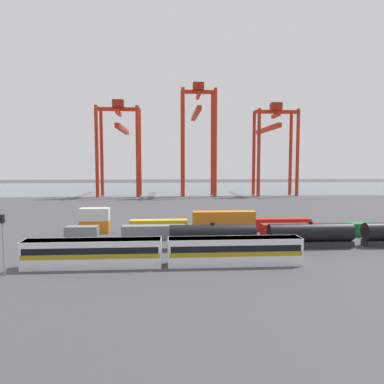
# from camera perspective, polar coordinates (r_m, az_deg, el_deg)

# --- Properties ---
(ground_plane) EXTENTS (420.00, 420.00, 0.00)m
(ground_plane) POSITION_cam_1_polar(r_m,az_deg,el_deg) (112.29, 2.82, -2.77)
(ground_plane) COLOR #424247
(harbour_water) EXTENTS (400.00, 110.00, 0.01)m
(harbour_water) POSITION_cam_1_polar(r_m,az_deg,el_deg) (210.99, -0.27, 0.71)
(harbour_water) COLOR slate
(harbour_water) RESTS_ON ground_plane
(passenger_train) EXTENTS (39.03, 3.14, 3.90)m
(passenger_train) POSITION_cam_1_polar(r_m,az_deg,el_deg) (50.67, -4.44, -9.46)
(passenger_train) COLOR silver
(passenger_train) RESTS_ON ground_plane
(freight_tank_row) EXTENTS (48.65, 3.06, 4.52)m
(freight_tank_row) POSITION_cam_1_polar(r_m,az_deg,el_deg) (64.70, 18.57, -6.58)
(freight_tank_row) COLOR #232326
(freight_tank_row) RESTS_ON ground_plane
(signal_mast) EXTENTS (0.36, 0.60, 7.98)m
(signal_mast) POSITION_cam_1_polar(r_m,az_deg,el_deg) (51.53, -28.21, -6.34)
(signal_mast) COLOR gray
(signal_mast) RESTS_ON ground_plane
(shipping_container_0) EXTENTS (6.04, 2.44, 2.60)m
(shipping_container_0) POSITION_cam_1_polar(r_m,az_deg,el_deg) (70.60, -17.35, -6.33)
(shipping_container_0) COLOR slate
(shipping_container_0) RESTS_ON ground_plane
(shipping_container_1) EXTENTS (12.10, 2.44, 2.60)m
(shipping_container_1) POSITION_cam_1_polar(r_m,az_deg,el_deg) (68.69, -6.20, -6.45)
(shipping_container_1) COLOR slate
(shipping_container_1) RESTS_ON ground_plane
(shipping_container_2) EXTENTS (12.10, 2.44, 2.60)m
(shipping_container_2) POSITION_cam_1_polar(r_m,az_deg,el_deg) (69.44, 5.13, -6.32)
(shipping_container_2) COLOR maroon
(shipping_container_2) RESTS_ON ground_plane
(shipping_container_3) EXTENTS (12.10, 2.44, 2.60)m
(shipping_container_3) POSITION_cam_1_polar(r_m,az_deg,el_deg) (69.00, 5.15, -4.20)
(shipping_container_3) COLOR orange
(shipping_container_3) RESTS_ON shipping_container_2
(shipping_container_4) EXTENTS (12.10, 2.44, 2.60)m
(shipping_container_4) POSITION_cam_1_polar(r_m,az_deg,el_deg) (72.76, 15.81, -5.97)
(shipping_container_4) COLOR #AD211C
(shipping_container_4) RESTS_ON ground_plane
(shipping_container_5) EXTENTS (6.04, 2.44, 2.60)m
(shipping_container_5) POSITION_cam_1_polar(r_m,az_deg,el_deg) (78.33, 25.25, -5.49)
(shipping_container_5) COLOR #197538
(shipping_container_5) RESTS_ON ground_plane
(shipping_container_9) EXTENTS (6.04, 2.44, 2.60)m
(shipping_container_9) POSITION_cam_1_polar(r_m,az_deg,el_deg) (76.83, -15.41, -5.40)
(shipping_container_9) COLOR orange
(shipping_container_9) RESTS_ON ground_plane
(shipping_container_10) EXTENTS (6.04, 2.44, 2.60)m
(shipping_container_10) POSITION_cam_1_polar(r_m,az_deg,el_deg) (76.42, -15.45, -3.48)
(shipping_container_10) COLOR silver
(shipping_container_10) RESTS_ON shipping_container_9
(shipping_container_11) EXTENTS (12.10, 2.44, 2.60)m
(shipping_container_11) POSITION_cam_1_polar(r_m,az_deg,el_deg) (75.28, -5.39, -5.46)
(shipping_container_11) COLOR gold
(shipping_container_11) RESTS_ON ground_plane
(shipping_container_12) EXTENTS (12.10, 2.44, 2.60)m
(shipping_container_12) POSITION_cam_1_polar(r_m,az_deg,el_deg) (76.06, 4.72, -5.35)
(shipping_container_12) COLOR #AD211C
(shipping_container_12) RESTS_ON ground_plane
(shipping_container_13) EXTENTS (12.10, 2.44, 2.60)m
(shipping_container_13) POSITION_cam_1_polar(r_m,az_deg,el_deg) (79.11, 14.34, -5.09)
(shipping_container_13) COLOR #AD211C
(shipping_container_13) RESTS_ON ground_plane
(gantry_crane_west) EXTENTS (18.86, 38.71, 42.20)m
(gantry_crane_west) POSITION_cam_1_polar(r_m,az_deg,el_deg) (163.91, -11.58, 8.60)
(gantry_crane_west) COLOR red
(gantry_crane_west) RESTS_ON ground_plane
(gantry_crane_central) EXTENTS (15.62, 39.56, 50.08)m
(gantry_crane_central) POSITION_cam_1_polar(r_m,az_deg,el_deg) (163.27, 0.93, 10.35)
(gantry_crane_central) COLOR red
(gantry_crane_central) RESTS_ON ground_plane
(gantry_crane_east) EXTENTS (19.13, 38.09, 41.71)m
(gantry_crane_east) POSITION_cam_1_polar(r_m,az_deg,el_deg) (169.53, 13.00, 8.40)
(gantry_crane_east) COLOR red
(gantry_crane_east) RESTS_ON ground_plane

